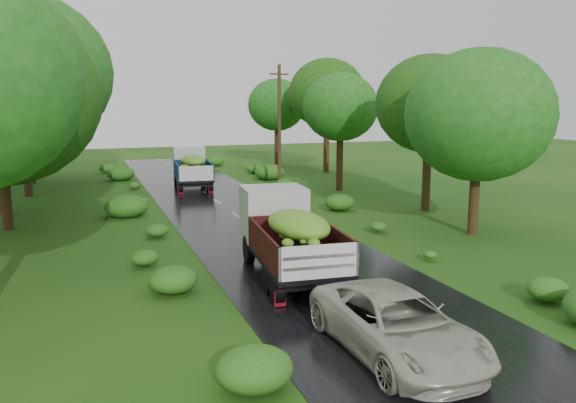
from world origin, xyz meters
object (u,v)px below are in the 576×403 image
truck_near (287,230)px  utility_pole (279,126)px  truck_far (191,166)px  car (396,324)px

truck_near → utility_pole: bearing=76.9°
truck_far → utility_pole: bearing=-19.1°
truck_far → car: (-0.33, -25.93, -0.71)m
truck_near → utility_pole: (5.79, 17.24, 2.54)m
truck_far → truck_near: bearing=-86.2°
truck_far → utility_pole: (5.21, -2.38, 2.59)m
truck_far → car: 25.94m
car → truck_near: bearing=91.5°
utility_pole → car: bearing=-117.0°
truck_near → car: bearing=-82.3°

